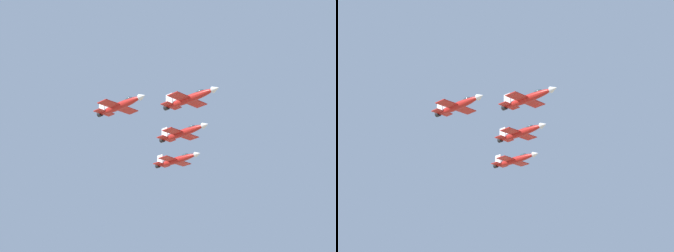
% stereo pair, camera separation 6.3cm
% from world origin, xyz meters
% --- Properties ---
extents(jet_lead, '(13.14, 14.36, 3.62)m').
position_xyz_m(jet_lead, '(-26.71, 17.16, 94.80)').
color(jet_lead, red).
extents(jet_left_wingman, '(12.72, 14.25, 3.55)m').
position_xyz_m(jet_left_wingman, '(-26.57, 0.78, 92.39)').
color(jet_left_wingman, red).
extents(jet_right_wingman, '(12.56, 14.03, 3.50)m').
position_xyz_m(jet_right_wingman, '(-10.52, 14.67, 93.55)').
color(jet_right_wingman, red).
extents(jet_left_outer, '(12.75, 13.72, 3.48)m').
position_xyz_m(jet_left_outer, '(-26.42, -15.60, 90.49)').
color(jet_left_outer, red).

